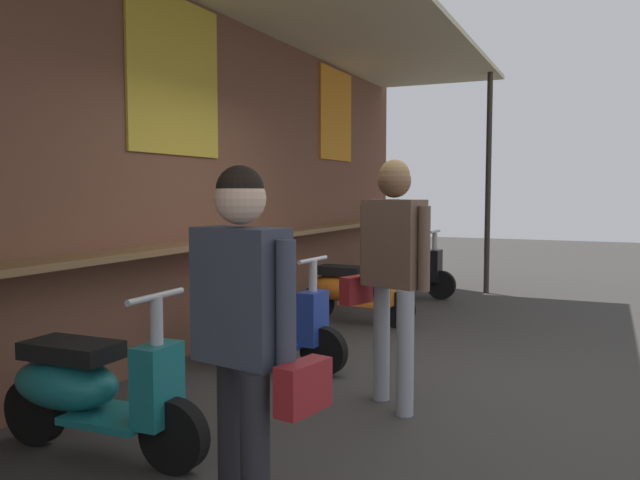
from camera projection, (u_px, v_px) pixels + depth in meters
The scene contains 8 objects.
ground_plane at pixel (383, 381), 5.11m from camera, with size 32.47×32.47×0.00m, color #383533.
market_stall_facade at pixel (184, 152), 5.73m from camera, with size 11.60×2.23×3.36m.
scooter_teal at pixel (89, 389), 3.66m from camera, with size 0.46×1.40×0.97m.
scooter_blue at pixel (263, 322), 5.52m from camera, with size 0.48×1.40×0.97m.
scooter_orange at pixel (350, 289), 7.37m from camera, with size 0.48×1.40×0.97m.
scooter_black at pixel (402, 270), 9.22m from camera, with size 0.46×1.40×0.97m.
shopper_with_handbag at pixel (392, 256), 4.44m from camera, with size 0.41×0.68×1.73m.
shopper_browsing at pixel (244, 320), 2.67m from camera, with size 0.35×0.66×1.62m.
Camera 1 is at (-4.78, -1.58, 1.51)m, focal length 36.07 mm.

